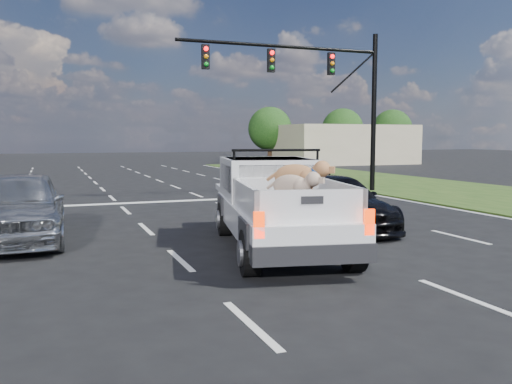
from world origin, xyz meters
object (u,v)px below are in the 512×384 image
Objects in this scene: traffic_signal at (327,84)px; black_coupe at (335,202)px; silver_sedan at (20,207)px; pickup_truck at (276,202)px.

black_coupe is at bearing -116.88° from traffic_signal.
silver_sedan is at bearing -148.90° from traffic_signal.
traffic_signal is 1.89× the size of black_coupe.
pickup_truck is at bearing -138.98° from black_coupe.
traffic_signal reaches higher than black_coupe.
traffic_signal is 12.63m from pickup_truck.
black_coupe is (7.85, -0.95, -0.14)m from silver_sedan.
silver_sedan is (-11.99, -7.23, -3.89)m from traffic_signal.
silver_sedan is 1.02× the size of black_coupe.
silver_sedan is at bearing 177.41° from black_coupe.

